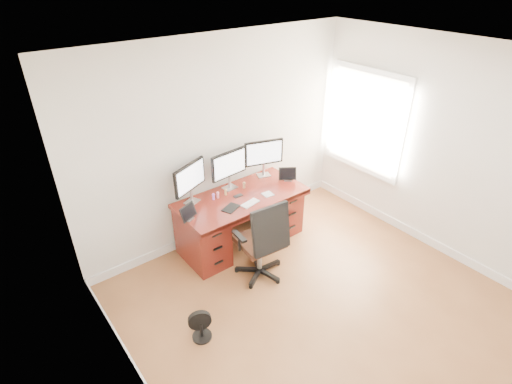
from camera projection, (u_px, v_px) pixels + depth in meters
ground at (341, 323)px, 4.31m from camera, size 4.50×4.50×0.00m
back_wall at (220, 142)px, 5.15m from camera, size 4.00×0.10×2.70m
right_wall at (460, 157)px, 4.75m from camera, size 0.10×4.50×2.70m
desk at (241, 217)px, 5.35m from camera, size 1.70×0.80×0.75m
office_chair at (262, 252)px, 4.78m from camera, size 0.64×0.63×1.08m
floor_fan at (201, 326)px, 4.06m from camera, size 0.24×0.20×0.35m
monitor_left at (190, 179)px, 4.86m from camera, size 0.52×0.24×0.53m
monitor_center at (229, 165)px, 5.16m from camera, size 0.55×0.16×0.53m
monitor_right at (264, 154)px, 5.47m from camera, size 0.53×0.20×0.53m
tablet_left at (189, 213)px, 4.65m from camera, size 0.25×0.15×0.19m
tablet_right at (288, 175)px, 5.47m from camera, size 0.23×0.19×0.19m
keyboard at (250, 203)px, 4.98m from camera, size 0.26×0.15×0.01m
trackpad at (268, 194)px, 5.18m from camera, size 0.14×0.14×0.01m
drawing_tablet at (231, 208)px, 4.90m from camera, size 0.26×0.22×0.01m
phone at (238, 196)px, 5.15m from camera, size 0.12×0.06×0.01m
figurine_purple at (213, 196)px, 5.05m from camera, size 0.04×0.04×0.09m
figurine_pink at (218, 194)px, 5.09m from camera, size 0.04×0.04×0.09m
figurine_yellow at (226, 192)px, 5.15m from camera, size 0.04×0.04×0.09m
figurine_brown at (244, 185)px, 5.31m from camera, size 0.04×0.04×0.09m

